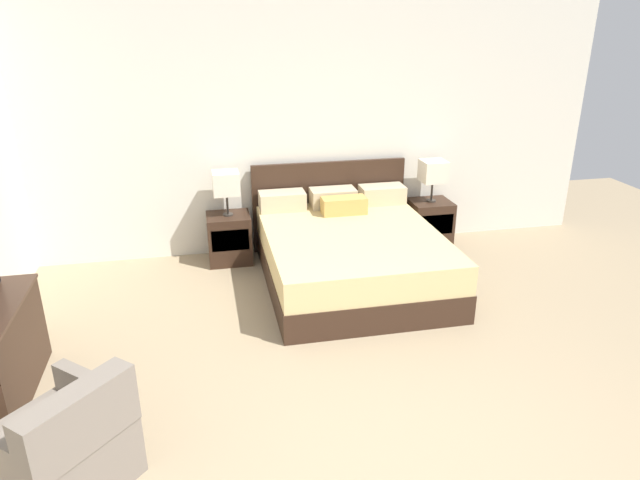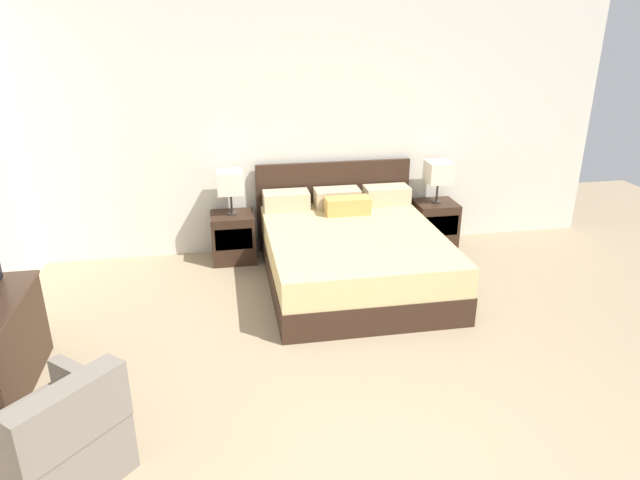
{
  "view_description": "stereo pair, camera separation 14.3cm",
  "coord_description": "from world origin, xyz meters",
  "px_view_note": "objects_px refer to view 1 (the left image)",
  "views": [
    {
      "loc": [
        -1.07,
        -2.44,
        2.6
      ],
      "look_at": [
        -0.11,
        2.08,
        0.75
      ],
      "focal_mm": 32.0,
      "sensor_mm": 36.0,
      "label": 1
    },
    {
      "loc": [
        -0.93,
        -2.47,
        2.6
      ],
      "look_at": [
        -0.11,
        2.08,
        0.75
      ],
      "focal_mm": 32.0,
      "sensor_mm": 36.0,
      "label": 2
    }
  ],
  "objects_px": {
    "nightstand_left": "(229,238)",
    "table_lamp_left": "(226,183)",
    "nightstand_right": "(429,223)",
    "table_lamp_right": "(433,172)",
    "bed": "(350,253)",
    "armchair_by_window": "(61,449)"
  },
  "relations": [
    {
      "from": "nightstand_right",
      "to": "table_lamp_right",
      "type": "bearing_deg",
      "value": 90.0
    },
    {
      "from": "table_lamp_left",
      "to": "table_lamp_right",
      "type": "bearing_deg",
      "value": 0.0
    },
    {
      "from": "bed",
      "to": "armchair_by_window",
      "type": "xyz_separation_m",
      "value": [
        -2.33,
        -2.36,
        -0.02
      ]
    },
    {
      "from": "armchair_by_window",
      "to": "table_lamp_right",
      "type": "bearing_deg",
      "value": 41.74
    },
    {
      "from": "armchair_by_window",
      "to": "bed",
      "type": "bearing_deg",
      "value": 45.4
    },
    {
      "from": "nightstand_left",
      "to": "table_lamp_left",
      "type": "bearing_deg",
      "value": 90.0
    },
    {
      "from": "nightstand_right",
      "to": "table_lamp_right",
      "type": "distance_m",
      "value": 0.63
    },
    {
      "from": "bed",
      "to": "nightstand_left",
      "type": "height_order",
      "value": "bed"
    },
    {
      "from": "bed",
      "to": "nightstand_right",
      "type": "xyz_separation_m",
      "value": [
        1.18,
        0.77,
        -0.04
      ]
    },
    {
      "from": "table_lamp_right",
      "to": "armchair_by_window",
      "type": "distance_m",
      "value": 4.74
    },
    {
      "from": "bed",
      "to": "table_lamp_right",
      "type": "relative_size",
      "value": 4.35
    },
    {
      "from": "table_lamp_left",
      "to": "nightstand_left",
      "type": "bearing_deg",
      "value": -90.0
    },
    {
      "from": "bed",
      "to": "table_lamp_right",
      "type": "bearing_deg",
      "value": 33.07
    },
    {
      "from": "nightstand_left",
      "to": "table_lamp_right",
      "type": "xyz_separation_m",
      "value": [
        2.36,
        0.0,
        0.63
      ]
    },
    {
      "from": "table_lamp_left",
      "to": "table_lamp_right",
      "type": "xyz_separation_m",
      "value": [
        2.36,
        0.0,
        0.0
      ]
    },
    {
      "from": "nightstand_left",
      "to": "table_lamp_left",
      "type": "relative_size",
      "value": 1.12
    },
    {
      "from": "armchair_by_window",
      "to": "table_lamp_left",
      "type": "bearing_deg",
      "value": 69.84
    },
    {
      "from": "table_lamp_left",
      "to": "armchair_by_window",
      "type": "bearing_deg",
      "value": -110.16
    },
    {
      "from": "nightstand_right",
      "to": "table_lamp_right",
      "type": "xyz_separation_m",
      "value": [
        -0.0,
        0.0,
        0.63
      ]
    },
    {
      "from": "bed",
      "to": "table_lamp_left",
      "type": "distance_m",
      "value": 1.53
    },
    {
      "from": "bed",
      "to": "table_lamp_right",
      "type": "distance_m",
      "value": 1.53
    },
    {
      "from": "bed",
      "to": "table_lamp_right",
      "type": "height_order",
      "value": "table_lamp_right"
    }
  ]
}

